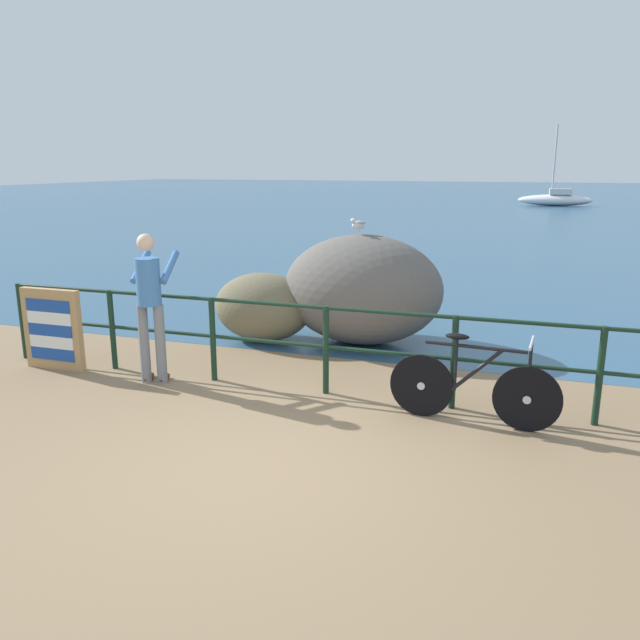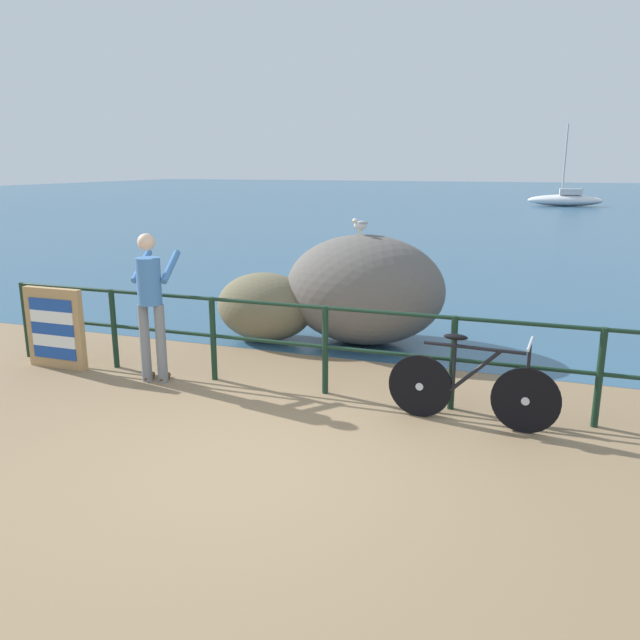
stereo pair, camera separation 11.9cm
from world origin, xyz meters
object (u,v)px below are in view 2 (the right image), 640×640
Objects in this scene: sailboat at (565,199)px; folded_deckchair_stack at (55,328)px; person_at_railing at (151,300)px; breakwater_boulder_left at (265,307)px; seagull at (360,224)px; bicycle at (472,387)px; breakwater_boulder_main at (364,290)px.

folded_deckchair_stack is at bearing 77.28° from sailboat.
breakwater_boulder_left is (0.50, 2.11, -0.49)m from person_at_railing.
seagull is at bearing -47.70° from person_at_railing.
bicycle is 5.21m from folded_deckchair_stack.
bicycle is 36.32m from sailboat.
sailboat reaches higher than person_at_railing.
folded_deckchair_stack is 3.11× the size of seagull.
folded_deckchair_stack reaches higher than bicycle.
person_at_railing is 1.21× the size of breakwater_boulder_left.
breakwater_boulder_left is at bearing -49.52° from seagull.
breakwater_boulder_main is at bearing 129.39° from bicycle.
sailboat is at bearing 81.65° from breakwater_boulder_left.
breakwater_boulder_main is 0.93m from seagull.
sailboat is (3.59, 33.75, -0.37)m from breakwater_boulder_main.
sailboat is (5.01, 34.10, -0.08)m from breakwater_boulder_left.
person_at_railing reaches higher than breakwater_boulder_left.
seagull reaches higher than breakwater_boulder_left.
seagull is 0.07× the size of sailboat.
seagull is at bearing 15.66° from breakwater_boulder_left.
seagull is at bearing 81.99° from sailboat.
folded_deckchair_stack is at bearing 77.84° from person_at_railing.
person_at_railing reaches higher than folded_deckchair_stack.
sailboat is at bearing 79.07° from folded_deckchair_stack.
folded_deckchair_stack is at bearing -177.33° from bicycle.
breakwater_boulder_main is 1.57× the size of breakwater_boulder_left.
breakwater_boulder_left is at bearing 149.70° from bicycle.
person_at_railing is 1.55m from folded_deckchair_stack.
seagull reaches higher than person_at_railing.
breakwater_boulder_left is 4.41× the size of seagull.
person_at_railing is 2.22m from breakwater_boulder_left.
folded_deckchair_stack reaches higher than breakwater_boulder_left.
bicycle is 5.08× the size of seagull.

